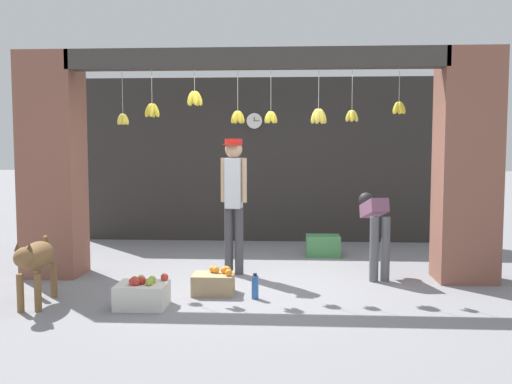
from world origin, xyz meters
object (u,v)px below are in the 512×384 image
worker_stooping (375,223)px  produce_box_green (323,246)px  water_bottle (255,287)px  fruit_crate_apples (142,294)px  wall_clock (254,121)px  dog (35,259)px  shopkeeper (234,194)px  fruit_crate_oranges (214,283)px

worker_stooping → produce_box_green: (-0.57, 1.36, -0.54)m
water_bottle → produce_box_green: bearing=70.4°
fruit_crate_apples → wall_clock: wall_clock is taller
dog → water_bottle: size_ratio=3.70×
produce_box_green → wall_clock: (-1.11, 1.24, 1.92)m
fruit_crate_apples → water_bottle: bearing=19.1°
worker_stooping → water_bottle: 1.89m
shopkeeper → worker_stooping: 1.82m
wall_clock → water_bottle: bearing=-86.3°
fruit_crate_oranges → wall_clock: wall_clock is taller
produce_box_green → fruit_crate_oranges: bearing=-120.6°
worker_stooping → fruit_crate_oranges: size_ratio=2.28×
dog → fruit_crate_oranges: 1.91m
shopkeeper → fruit_crate_oranges: size_ratio=3.83×
worker_stooping → wall_clock: wall_clock is taller
shopkeeper → produce_box_green: shopkeeper is taller
worker_stooping → produce_box_green: size_ratio=2.07×
wall_clock → dog: bearing=-116.2°
dog → fruit_crate_apples: size_ratio=2.02×
shopkeeper → water_bottle: shopkeeper is taller
fruit_crate_apples → produce_box_green: size_ratio=1.02×
water_bottle → worker_stooping: bearing=37.3°
produce_box_green → water_bottle: produce_box_green is taller
shopkeeper → fruit_crate_apples: (-0.79, -1.57, -0.90)m
fruit_crate_oranges → wall_clock: bearing=86.2°
fruit_crate_oranges → fruit_crate_apples: bearing=-139.3°
water_bottle → shopkeeper: bearing=106.3°
worker_stooping → wall_clock: 3.39m
shopkeeper → worker_stooping: bearing=-172.6°
dog → produce_box_green: dog is taller
produce_box_green → dog: bearing=-137.6°
water_bottle → wall_clock: bearing=93.7°
dog → fruit_crate_apples: dog is taller
produce_box_green → water_bottle: bearing=-109.6°
shopkeeper → produce_box_green: bearing=-123.6°
fruit_crate_oranges → water_bottle: bearing=-20.9°
shopkeeper → fruit_crate_apples: shopkeeper is taller
produce_box_green → shopkeeper: bearing=-133.7°
dog → fruit_crate_oranges: dog is taller
shopkeeper → fruit_crate_apples: 1.98m
dog → shopkeeper: 2.54m
shopkeeper → produce_box_green: size_ratio=3.47×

